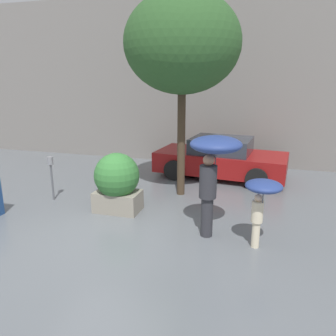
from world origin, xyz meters
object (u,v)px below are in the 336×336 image
Objects in this scene: planter_box at (117,181)px; person_child at (262,195)px; person_adult at (214,159)px; parking_meter at (51,169)px; street_tree at (182,44)px; parked_car_near at (221,159)px.

planter_box is 3.45m from person_child.
person_adult is 1.76× the size of parking_meter.
planter_box is 0.28× the size of street_tree.
street_tree reaches higher than person_adult.
parking_meter is (-3.96, -3.36, 0.24)m from parked_car_near.
street_tree is (-2.13, 2.53, 2.85)m from person_child.
planter_box is at bearing -126.42° from street_tree.
parked_car_near is at bearing 51.83° from person_adult.
parking_meter is at bearing -156.50° from street_tree.
planter_box is at bearing -158.67° from person_child.
parking_meter is at bearing 136.04° from parked_car_near.
planter_box is 0.70× the size of person_adult.
person_adult is 0.48× the size of parked_car_near.
street_tree is 4.59m from parking_meter.
person_child is (3.30, -0.95, 0.32)m from planter_box.
person_adult is at bearing -169.39° from parked_car_near.
person_adult is at bearing -11.07° from parking_meter.
street_tree is at bearing 167.48° from person_child.
planter_box is 1.23× the size of parking_meter.
street_tree is at bearing 53.58° from planter_box.
person_child is at bearing -16.05° from planter_box.
parking_meter is (-5.26, 1.17, -0.23)m from person_child.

